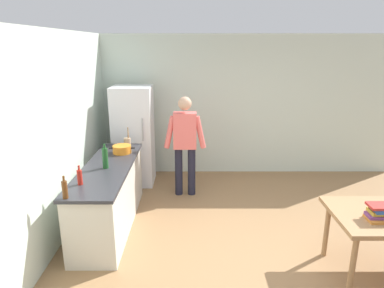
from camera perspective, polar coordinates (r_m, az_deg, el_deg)
ground_plane at (r=4.50m, az=11.36°, el=-18.00°), size 14.00×14.00×0.00m
wall_back at (r=6.79m, az=7.25°, el=6.31°), size 6.40×0.12×2.70m
wall_left at (r=4.38m, az=-23.61°, el=-0.49°), size 0.12×5.60×2.70m
kitchen_counter at (r=5.03m, az=-13.40°, el=-8.35°), size 0.64×2.20×0.90m
refrigerator at (r=6.34m, az=-9.53°, el=1.34°), size 0.70×0.67×1.80m
person at (r=5.70m, az=-1.02°, el=0.67°), size 0.70×0.22×1.70m
cooking_pot at (r=5.37m, az=-11.42°, el=-0.85°), size 0.40×0.28×0.12m
utensil_jar at (r=5.69m, az=-10.53°, el=0.38°), size 0.11×0.11×0.32m
bottle_beer_brown at (r=3.98m, az=-20.26°, el=-7.06°), size 0.06×0.06×0.26m
bottle_sauce_red at (r=4.30m, az=-18.02°, el=-5.22°), size 0.06×0.06×0.24m
bottle_wine_green at (r=4.74m, az=-14.10°, el=-2.24°), size 0.08×0.08×0.34m
book_stack at (r=4.13m, az=29.10°, el=-9.95°), size 0.30×0.21×0.17m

